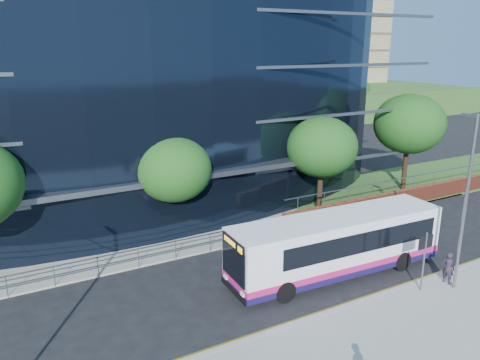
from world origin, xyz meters
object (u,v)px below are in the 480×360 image
tree_far_c (322,147)px  city_bus (338,244)px  streetlight_east (466,199)px  pedestrian (448,268)px  tree_far_d (409,124)px  tree_dist_f (356,89)px  tree_far_b (174,170)px  street_sign (425,249)px  tree_dist_e (278,93)px

tree_far_c → city_bus: 9.11m
streetlight_east → pedestrian: 3.55m
tree_far_d → tree_dist_f: bearing=53.1°
tree_far_b → streetlight_east: (9.00, -11.67, 0.23)m
tree_far_d → pedestrian: size_ratio=4.82×
street_sign → city_bus: 3.95m
tree_dist_f → city_bus: tree_dist_f is taller
tree_far_d → city_bus: (-13.61, -8.29, -3.59)m
tree_dist_e → pedestrian: (-17.90, -41.73, -3.61)m
tree_far_d → tree_far_c: bearing=-173.7°
street_sign → pedestrian: 2.02m
tree_far_b → streetlight_east: bearing=-52.4°
tree_dist_e → tree_far_b: bearing=-131.5°
city_bus → pedestrian: size_ratio=7.28×
tree_far_b → streetlight_east: streetlight_east is taller
street_sign → pedestrian: bearing=-5.0°
tree_far_b → tree_dist_f: size_ratio=1.00×
tree_far_b → pedestrian: 14.82m
street_sign → streetlight_east: (1.50, -0.59, 2.29)m
street_sign → pedestrian: (1.60, -0.14, -1.23)m
tree_far_c → tree_dist_e: size_ratio=1.00×
tree_dist_e → city_bus: 44.06m
tree_dist_e → city_bus: tree_dist_e is taller
tree_far_c → tree_dist_e: same height
tree_far_b → city_bus: (5.39, -7.79, -2.61)m
tree_dist_e → streetlight_east: bearing=-113.1°
tree_far_c → tree_dist_e: bearing=61.3°
tree_dist_f → tree_far_c: bearing=-135.0°
pedestrian → street_sign: bearing=73.9°
tree_dist_e → streetlight_east: (-18.00, -42.17, -0.10)m
tree_far_c → pedestrian: (-0.90, -10.73, -3.61)m
tree_dist_f → city_bus: bearing=-133.0°
tree_dist_f → pedestrian: (-33.90, -43.73, -3.29)m
tree_far_b → tree_far_d: bearing=1.5°
street_sign → tree_far_c: size_ratio=0.43×
street_sign → tree_far_b: size_ratio=0.46×
tree_far_b → streetlight_east: 14.74m
street_sign → tree_dist_f: bearing=50.8°
tree_far_b → tree_dist_e: (27.00, 30.50, 0.33)m
tree_dist_e → tree_dist_f: bearing=7.1°
streetlight_east → tree_far_c: bearing=84.9°
tree_dist_e → tree_dist_f: size_ratio=1.08×
tree_far_c → tree_far_d: 9.08m
tree_far_b → streetlight_east: size_ratio=0.76×
tree_far_c → tree_dist_e: 35.36m
streetlight_east → city_bus: (-3.61, 3.88, -2.84)m
city_bus → pedestrian: bearing=-40.3°
tree_dist_e → streetlight_east: size_ratio=0.81×
tree_dist_e → city_bus: (-21.61, -38.29, -2.94)m
tree_far_b → tree_far_c: bearing=-2.9°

